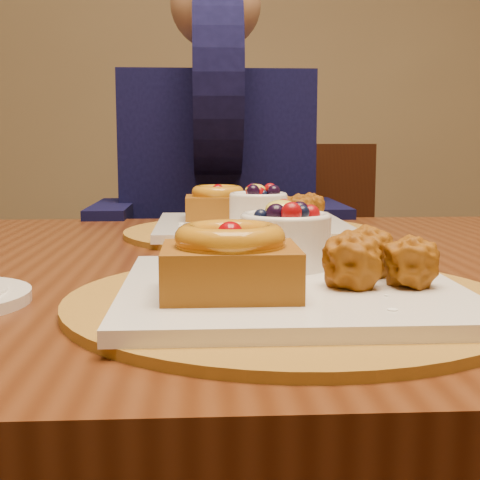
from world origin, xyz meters
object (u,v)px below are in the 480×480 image
(dining_table, at_px, (265,324))
(chair_far, at_px, (307,305))
(place_setting_far, at_px, (250,221))
(place_setting_near, at_px, (286,277))
(diner, at_px, (217,160))

(dining_table, relative_size, chair_far, 1.80)
(place_setting_far, bearing_deg, dining_table, -89.46)
(place_setting_far, bearing_deg, place_setting_near, -90.05)
(place_setting_far, distance_m, diner, 0.46)
(chair_far, distance_m, diner, 0.46)
(dining_table, bearing_deg, place_setting_far, 90.54)
(chair_far, bearing_deg, place_setting_near, -107.58)
(place_setting_near, bearing_deg, diner, 92.56)
(place_setting_far, bearing_deg, diner, 95.05)
(place_setting_far, height_order, diner, diner)
(place_setting_near, height_order, diner, diner)
(dining_table, relative_size, diner, 2.00)
(place_setting_near, xyz_separation_m, chair_far, (0.19, 1.05, -0.28))
(dining_table, height_order, place_setting_far, place_setting_far)
(dining_table, height_order, chair_far, chair_far)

